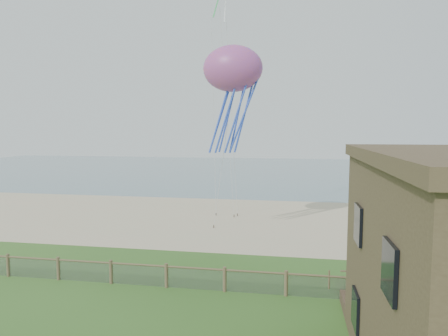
% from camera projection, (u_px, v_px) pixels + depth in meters
% --- Properties ---
extents(sand_beach, '(72.00, 20.00, 0.02)m').
position_uv_depth(sand_beach, '(255.00, 220.00, 35.44)').
color(sand_beach, '#C4AE8E').
rests_on(sand_beach, ground).
extents(ocean, '(160.00, 68.00, 0.02)m').
position_uv_depth(ocean, '(277.00, 171.00, 78.58)').
color(ocean, slate).
rests_on(ocean, ground).
extents(chainlink_fence, '(36.20, 0.20, 1.25)m').
position_uv_depth(chainlink_fence, '(225.00, 281.00, 19.69)').
color(chainlink_fence, brown).
rests_on(chainlink_fence, ground).
extents(picnic_table, '(2.03, 1.57, 0.83)m').
position_uv_depth(picnic_table, '(413.00, 314.00, 16.45)').
color(picnic_table, brown).
rests_on(picnic_table, ground).
extents(octopus_kite, '(4.57, 3.87, 8.00)m').
position_uv_depth(octopus_kite, '(233.00, 98.00, 28.33)').
color(octopus_kite, orange).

